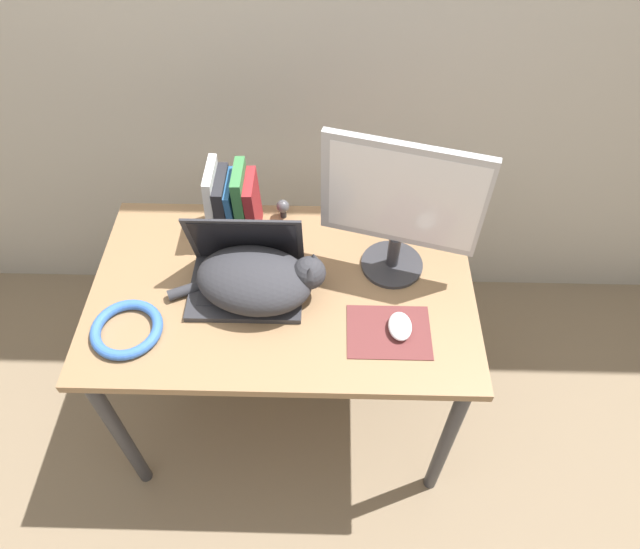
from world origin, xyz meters
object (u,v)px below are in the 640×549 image
at_px(external_monitor, 401,206).
at_px(cable_coil, 127,329).
at_px(computer_mouse, 400,326).
at_px(webcam, 283,207).
at_px(laptop, 246,274).
at_px(book_row, 232,204).
at_px(cat, 258,280).

xyz_separation_m(external_monitor, cable_coil, (-0.74, -0.26, -0.23)).
distance_m(computer_mouse, webcam, 0.56).
height_order(external_monitor, webcam, external_monitor).
distance_m(computer_mouse, cable_coil, 0.75).
bearing_deg(cable_coil, computer_mouse, 1.92).
distance_m(laptop, webcam, 0.30).
xyz_separation_m(laptop, computer_mouse, (0.44, -0.15, -0.03)).
height_order(computer_mouse, webcam, webcam).
relative_size(laptop, book_row, 1.34).
height_order(computer_mouse, cable_coil, computer_mouse).
bearing_deg(webcam, cable_coil, -130.72).
bearing_deg(cat, laptop, 132.72).
height_order(laptop, book_row, book_row).
bearing_deg(webcam, book_row, -157.37).
bearing_deg(cat, book_row, 110.35).
distance_m(cat, external_monitor, 0.45).
relative_size(cable_coil, webcam, 2.95).
bearing_deg(cat, computer_mouse, -15.51).
relative_size(external_monitor, book_row, 1.84).
bearing_deg(computer_mouse, cat, 164.49).
xyz_separation_m(book_row, cable_coil, (-0.25, -0.40, -0.10)).
relative_size(laptop, cable_coil, 1.66).
distance_m(laptop, external_monitor, 0.48).
relative_size(external_monitor, webcam, 6.73).
xyz_separation_m(laptop, cat, (0.04, -0.04, 0.03)).
height_order(book_row, cable_coil, book_row).
xyz_separation_m(cat, external_monitor, (0.39, 0.12, 0.18)).
distance_m(cat, book_row, 0.29).
height_order(cat, webcam, cat).
bearing_deg(book_row, cable_coil, -122.06).
height_order(cat, book_row, book_row).
distance_m(laptop, computer_mouse, 0.46).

